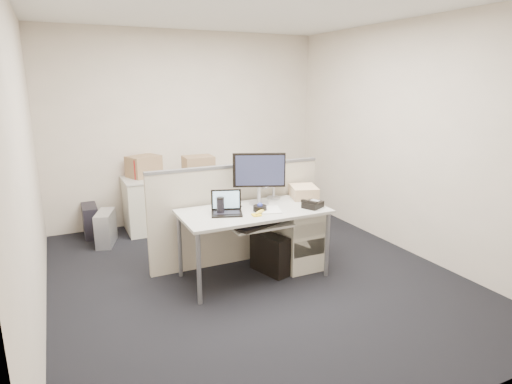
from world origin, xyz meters
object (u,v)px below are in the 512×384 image
laptop (227,203)px  desk_phone (313,205)px  monitor_main (259,179)px  desk (253,216)px

laptop → desk_phone: size_ratio=1.53×
monitor_main → laptop: (-0.45, -0.20, -0.16)m
desk → desk_phone: 0.63m
monitor_main → laptop: size_ratio=1.84×
monitor_main → desk_phone: 0.63m
laptop → desk: bearing=22.4°
desk → monitor_main: bearing=50.2°
laptop → desk_phone: bearing=8.6°
monitor_main → desk: bearing=-107.1°
laptop → monitor_main: bearing=42.6°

